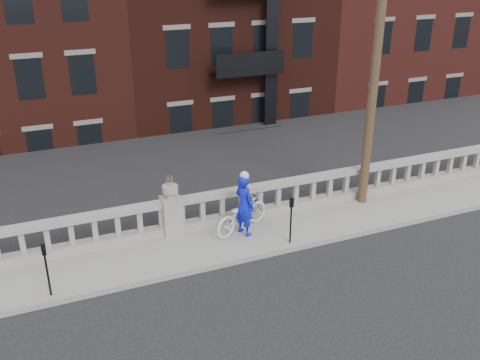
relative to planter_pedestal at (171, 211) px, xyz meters
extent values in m
plane|color=black|center=(0.00, -3.95, -0.83)|extent=(120.00, 120.00, 0.00)
cube|color=gray|center=(0.00, -0.95, -0.76)|extent=(32.00, 2.20, 0.15)
cube|color=gray|center=(0.00, 0.00, -0.56)|extent=(28.00, 0.34, 0.25)
cube|color=gray|center=(0.00, 0.00, 0.27)|extent=(28.00, 0.34, 0.16)
cube|color=gray|center=(0.00, 0.00, -0.13)|extent=(0.55, 0.55, 1.10)
cylinder|color=gray|center=(0.00, 0.00, 0.52)|extent=(0.24, 0.24, 0.20)
cylinder|color=gray|center=(0.00, 0.00, 0.70)|extent=(0.44, 0.44, 0.18)
cube|color=#605E59|center=(0.00, 0.35, -3.26)|extent=(36.00, 0.50, 5.15)
cube|color=black|center=(0.00, 22.00, -6.08)|extent=(80.00, 44.00, 0.50)
cube|color=#595651|center=(-2.00, 4.50, -3.83)|extent=(16.00, 7.00, 4.00)
cube|color=#431913|center=(-4.00, 16.00, 1.17)|extent=(10.00, 14.00, 14.00)
cube|color=#35130E|center=(6.00, 16.00, 1.92)|extent=(10.00, 14.00, 15.50)
cube|color=#58201A|center=(16.00, 16.00, 0.17)|extent=(10.00, 14.00, 12.00)
cylinder|color=#422D1E|center=(6.20, -0.35, 4.32)|extent=(0.28, 0.28, 10.00)
cylinder|color=black|center=(-3.47, -1.80, -0.13)|extent=(0.05, 0.05, 1.10)
cube|color=black|center=(-3.47, -1.80, 0.55)|extent=(0.10, 0.08, 0.26)
cube|color=black|center=(-3.47, -1.85, 0.59)|extent=(0.06, 0.01, 0.08)
cylinder|color=black|center=(2.84, -1.80, -0.13)|extent=(0.05, 0.05, 1.10)
cube|color=black|center=(2.84, -1.80, 0.55)|extent=(0.10, 0.08, 0.26)
cube|color=black|center=(2.84, -1.85, 0.59)|extent=(0.06, 0.01, 0.08)
imported|color=silver|center=(1.90, -0.60, -0.16)|extent=(2.09, 1.46, 1.04)
imported|color=#0D19CB|center=(1.88, -0.83, 0.22)|extent=(0.64, 0.77, 1.80)
camera|label=1|loc=(-3.39, -13.12, 6.81)|focal=40.00mm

